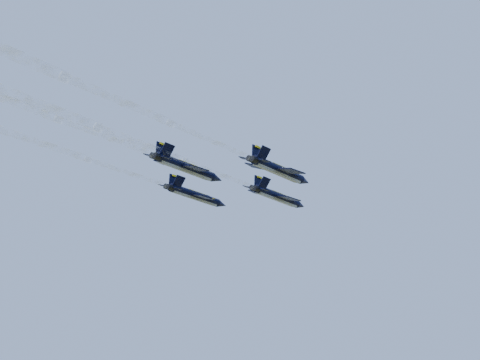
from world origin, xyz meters
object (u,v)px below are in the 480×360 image
Objects in this scene: jet_lead at (278,197)px; jet_right at (279,171)px; jet_left at (196,196)px; jet_slot at (187,168)px.

jet_lead and jet_right have the same top height.
jet_lead and jet_left have the same top height.
jet_left is at bearing 179.54° from jet_right.
jet_lead is at bearing 130.37° from jet_right.
jet_lead is 1.00× the size of jet_slot.
jet_left is 19.91m from jet_right.
jet_left is at bearing -134.13° from jet_lead.
jet_right is at bearing -49.63° from jet_lead.
jet_right is (8.33, -11.83, 0.00)m from jet_lead.
jet_lead is 15.14m from jet_left.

